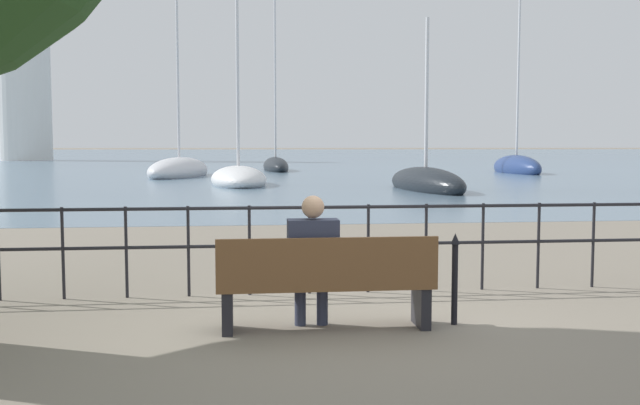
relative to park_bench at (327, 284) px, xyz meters
name	(u,v)px	position (x,y,z in m)	size (l,w,h in m)	color
ground_plane	(326,329)	(0.00, 0.07, -0.44)	(1000.00, 1000.00, 0.00)	gray
harbor_water	(244,153)	(0.00, 158.97, -0.44)	(600.00, 300.00, 0.01)	slate
park_bench	(327,284)	(0.00, 0.00, 0.00)	(2.06, 0.45, 0.90)	brown
seated_person_left	(313,256)	(-0.12, 0.08, 0.26)	(0.48, 0.35, 1.28)	#2D3347
promenade_railing	(309,235)	(0.00, 1.70, 0.25)	(15.47, 0.04, 1.05)	black
closed_umbrella	(455,274)	(1.27, 0.09, 0.06)	(0.09, 0.09, 0.90)	black
sailboat_0	(516,167)	(16.56, 36.94, -0.06)	(2.00, 7.43, 11.96)	navy
sailboat_1	(426,183)	(6.38, 20.62, -0.16)	(2.33, 7.10, 7.04)	black
sailboat_2	(276,166)	(1.60, 43.22, -0.10)	(1.89, 8.56, 12.76)	black
sailboat_3	(179,170)	(-4.25, 34.12, -0.09)	(4.13, 8.34, 11.97)	silver
sailboat_4	(238,178)	(-0.91, 25.25, -0.13)	(2.88, 6.74, 12.69)	white
harbor_lighthouse	(23,56)	(-25.71, 79.82, 11.54)	(5.96, 5.96, 25.75)	white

